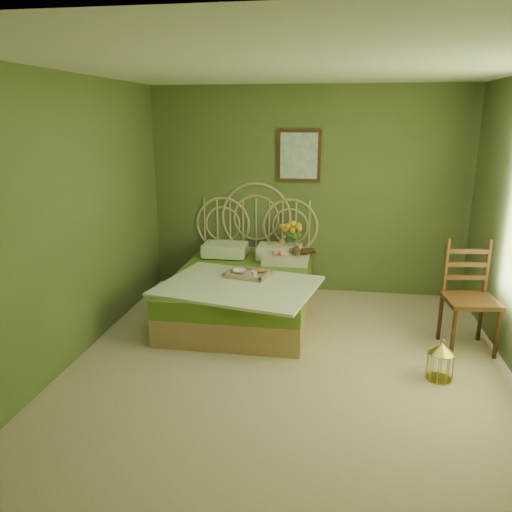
% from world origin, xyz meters
% --- Properties ---
extents(floor, '(4.50, 4.50, 0.00)m').
position_xyz_m(floor, '(0.00, 0.00, 0.00)').
color(floor, beige).
rests_on(floor, ground).
extents(ceiling, '(4.50, 4.50, 0.00)m').
position_xyz_m(ceiling, '(0.00, 0.00, 2.60)').
color(ceiling, silver).
rests_on(ceiling, wall_back).
extents(wall_back, '(4.00, 0.00, 4.00)m').
position_xyz_m(wall_back, '(0.00, 2.25, 1.30)').
color(wall_back, '#5C6736').
rests_on(wall_back, floor).
extents(wall_left, '(0.00, 4.50, 4.50)m').
position_xyz_m(wall_left, '(-2.00, 0.00, 1.30)').
color(wall_left, '#5C6736').
rests_on(wall_left, floor).
extents(wall_art, '(0.54, 0.04, 0.64)m').
position_xyz_m(wall_art, '(-0.11, 2.22, 1.75)').
color(wall_art, '#35180E').
rests_on(wall_art, wall_back).
extents(bed, '(1.78, 2.25, 1.39)m').
position_xyz_m(bed, '(-0.65, 1.28, 0.31)').
color(bed, tan).
rests_on(bed, floor).
extents(nightstand, '(0.55, 0.55, 1.04)m').
position_xyz_m(nightstand, '(-0.20, 1.85, 0.37)').
color(nightstand, beige).
rests_on(nightstand, floor).
extents(chair, '(0.52, 0.52, 1.07)m').
position_xyz_m(chair, '(1.70, 0.81, 0.59)').
color(chair, '#35180E').
rests_on(chair, floor).
extents(birdcage, '(0.22, 0.22, 0.34)m').
position_xyz_m(birdcage, '(1.33, 0.05, 0.16)').
color(birdcage, gold).
rests_on(birdcage, floor).
extents(book_lower, '(0.22, 0.26, 0.02)m').
position_xyz_m(book_lower, '(-0.03, 1.85, 0.62)').
color(book_lower, '#381E0F').
rests_on(book_lower, nightstand).
extents(book_upper, '(0.24, 0.25, 0.02)m').
position_xyz_m(book_upper, '(-0.03, 1.85, 0.64)').
color(book_upper, '#472819').
rests_on(book_upper, nightstand).
extents(cereal_bowl, '(0.16, 0.16, 0.04)m').
position_xyz_m(cereal_bowl, '(-0.66, 1.13, 0.56)').
color(cereal_bowl, white).
rests_on(cereal_bowl, bed).
extents(coffee_cup, '(0.09, 0.09, 0.07)m').
position_xyz_m(coffee_cup, '(-0.48, 1.02, 0.57)').
color(coffee_cup, white).
rests_on(coffee_cup, bed).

